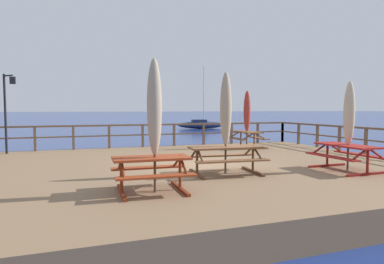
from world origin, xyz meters
TOP-DOWN VIEW (x-y plane):
  - ground_plane at (0.00, 0.00)m, footprint 600.00×600.00m
  - wooden_deck at (0.00, 0.00)m, footprint 14.30×11.57m
  - railing_waterside_far at (-0.00, 5.64)m, footprint 14.10×0.10m
  - railing_side_right at (7.00, -0.00)m, footprint 0.10×11.37m
  - picnic_table_mid_right at (0.05, -1.78)m, footprint 2.13×1.56m
  - picnic_table_front_left at (3.76, 3.73)m, footprint 1.48×1.80m
  - picnic_table_front_right at (3.59, -2.52)m, footprint 1.43×1.90m
  - picnic_table_mid_left at (-2.37, -3.12)m, footprint 1.71×1.47m
  - patio_umbrella_tall_mid_right at (0.07, -1.73)m, footprint 0.32×0.32m
  - patio_umbrella_tall_front at (3.76, 3.78)m, footprint 0.32×0.32m
  - patio_umbrella_tall_back_right at (3.66, -2.51)m, footprint 0.32×0.32m
  - patio_umbrella_tall_mid_left at (-2.31, -3.20)m, footprint 0.32×0.32m
  - lamp_post_hooked at (-6.32, 4.94)m, footprint 0.51×0.56m
  - sailboat_distant at (11.53, 29.62)m, footprint 6.18×2.56m

SIDE VIEW (x-z plane):
  - ground_plane at x=0.00m, z-range 0.00..0.00m
  - wooden_deck at x=0.00m, z-range 0.00..0.66m
  - sailboat_distant at x=11.53m, z-range -3.35..4.37m
  - picnic_table_mid_left at x=-2.37m, z-range 0.82..1.60m
  - picnic_table_front_left at x=3.76m, z-range 0.83..1.60m
  - picnic_table_front_right at x=3.59m, z-range 0.83..1.61m
  - picnic_table_mid_right at x=0.05m, z-range 0.84..1.61m
  - railing_side_right at x=7.00m, z-range 0.85..1.94m
  - railing_waterside_far at x=0.00m, z-range 0.85..1.94m
  - patio_umbrella_tall_back_right at x=3.66m, z-range 1.02..3.63m
  - patio_umbrella_tall_front at x=3.76m, z-range 1.02..3.67m
  - patio_umbrella_tall_mid_right at x=0.07m, z-range 1.05..3.87m
  - patio_umbrella_tall_mid_left at x=-2.31m, z-range 1.05..3.94m
  - lamp_post_hooked at x=-6.32m, z-range 1.17..4.37m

